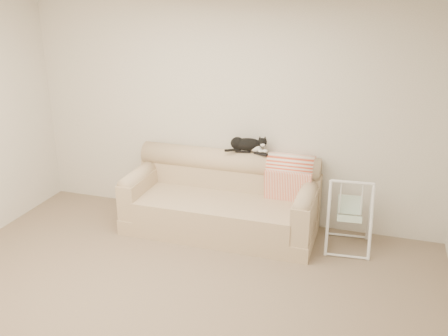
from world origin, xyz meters
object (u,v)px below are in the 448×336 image
sofa (222,201)px  tuxedo_cat (248,144)px  baby_swing (349,214)px  remote_b (261,154)px  remote_a (243,151)px

sofa → tuxedo_cat: size_ratio=4.51×
sofa → baby_swing: size_ratio=2.79×
remote_b → tuxedo_cat: size_ratio=0.36×
remote_a → remote_b: size_ratio=1.05×
remote_a → tuxedo_cat: size_ratio=0.38×
remote_a → tuxedo_cat: bearing=13.1°
sofa → remote_b: bearing=27.3°
remote_a → remote_b: 0.22m
tuxedo_cat → remote_b: bearing=-11.4°
baby_swing → sofa: bearing=179.5°
sofa → remote_b: 0.72m
tuxedo_cat → baby_swing: size_ratio=0.62×
tuxedo_cat → baby_swing: 1.38m
sofa → remote_a: (0.18, 0.23, 0.56)m
sofa → tuxedo_cat: 0.72m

